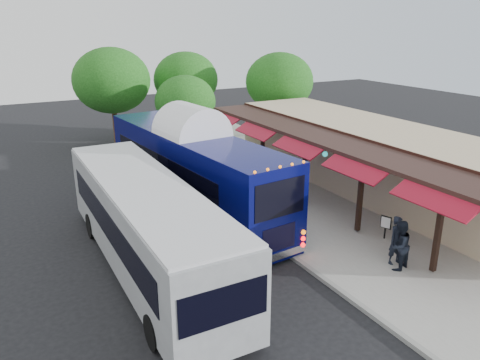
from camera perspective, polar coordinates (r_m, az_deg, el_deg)
ground at (r=19.09m, az=5.52°, el=-8.99°), size 90.00×90.00×0.00m
sidewalk at (r=24.74m, az=9.96°, el=-2.35°), size 10.00×40.00×0.15m
curb at (r=22.16m, az=-0.17°, el=-4.60°), size 0.20×40.00×0.16m
station_shelter at (r=26.36m, az=15.96°, el=2.58°), size 8.15×20.00×3.60m
coach_bus at (r=22.29m, az=-5.74°, el=1.42°), size 4.05×13.33×4.20m
city_bus at (r=17.47m, az=-11.40°, el=-5.12°), size 2.86×12.76×3.43m
ped_a at (r=18.57m, az=18.57°, el=-6.99°), size 0.71×0.48×1.89m
ped_b at (r=18.19m, az=18.87°, el=-7.56°), size 1.08×0.94×1.91m
ped_c at (r=23.66m, az=-1.29°, el=-0.38°), size 1.15×1.09×1.92m
ped_d at (r=30.43m, az=-2.29°, el=3.99°), size 1.39×0.99×1.95m
sign_board at (r=20.59m, az=17.34°, el=-5.08°), size 0.21×0.44×1.02m
tree_left at (r=33.19m, az=-6.69°, el=9.49°), size 4.23×4.23×5.41m
tree_mid at (r=38.92m, az=-6.62°, el=12.07°), size 5.19×5.19×6.64m
tree_right at (r=37.05m, az=4.83°, el=11.85°), size 5.23×5.23×6.70m
tree_far at (r=36.09m, az=-15.39°, el=11.61°), size 5.61×5.61×7.19m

